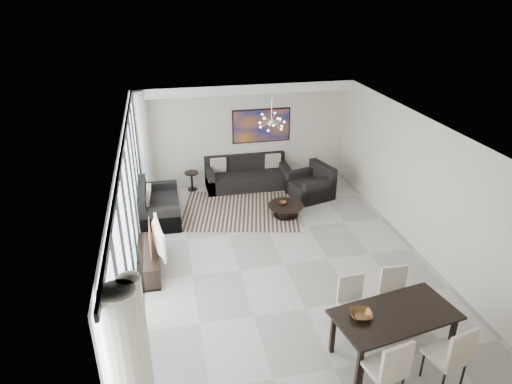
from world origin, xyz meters
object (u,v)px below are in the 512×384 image
object	(u,v)px
television	(155,238)
coffee_table	(286,209)
sofa_main	(247,177)
dining_table	(395,318)
tv_console	(149,260)

from	to	relation	value
television	coffee_table	bearing A→B (deg)	-69.31
sofa_main	dining_table	xyz separation A→B (m)	(0.99, -6.83, 0.42)
television	tv_console	bearing A→B (deg)	64.40
sofa_main	dining_table	world-z (taller)	sofa_main
sofa_main	television	bearing A→B (deg)	-124.79
coffee_table	television	size ratio (longest dim) A/B	0.86
television	dining_table	size ratio (longest dim) A/B	0.51
television	dining_table	bearing A→B (deg)	-138.83
coffee_table	sofa_main	bearing A→B (deg)	106.80
tv_console	coffee_table	bearing A→B (deg)	26.95
tv_console	dining_table	world-z (taller)	dining_table
coffee_table	television	bearing A→B (deg)	-151.21
dining_table	television	bearing A→B (deg)	139.26
coffee_table	television	distance (m)	3.70
coffee_table	dining_table	xyz separation A→B (m)	(0.39, -4.84, 0.53)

